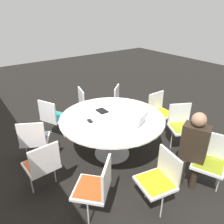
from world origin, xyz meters
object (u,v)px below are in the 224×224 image
Objects in this scene: chair_5 at (53,115)px; chair_9 at (160,177)px; laptop at (139,122)px; spiral_notebook at (102,111)px; cell_phone at (90,121)px; chair_2 at (160,110)px; chair_8 at (96,185)px; chair_7 at (42,163)px; chair_4 at (87,103)px; chair_0 at (210,158)px; chair_6 at (34,138)px; chair_1 at (181,123)px; chair_3 at (122,101)px; person_0 at (194,145)px.

chair_9 is (-2.46, -0.44, 0.00)m from chair_5.
laptop is (-1.63, -0.82, 0.32)m from chair_5.
cell_phone is at bearing 117.58° from spiral_notebook.
chair_2 and chair_8 have the same top height.
chair_7 is 1.00× the size of chair_9.
chair_5 reaches higher than spiral_notebook.
cell_phone is at bearing 19.80° from chair_8.
chair_4 is 1.37m from cell_phone.
chair_5 is at bearing 12.98° from cell_phone.
chair_8 is 1.55m from spiral_notebook.
chair_0 and chair_4 have the same top height.
chair_9 reaches higher than cell_phone.
chair_8 is at bearing 23.75° from chair_2.
laptop is (-1.03, -1.39, 0.32)m from chair_6.
chair_6 is at bearing -49.34° from chair_4.
spiral_notebook is (0.44, -1.30, 0.27)m from chair_7.
chair_4 and chair_8 have the same top height.
chair_3 is at bearing -52.68° from chair_1.
chair_4 and chair_5 have the same top height.
chair_1 is at bearing -124.86° from spiral_notebook.
chair_7 is at bearing -15.82° from chair_3.
laptop is at bearing 22.91° from chair_1.
chair_8 reaches higher than spiral_notebook.
chair_5 is 4.01× the size of spiral_notebook.
chair_2 is 1.71m from cell_phone.
person_0 is at bearing -55.58° from chair_8.
chair_1 and chair_9 have the same top height.
chair_4 is at bearing 73.44° from chair_5.
spiral_notebook is (-0.27, -1.18, 0.27)m from chair_6.
chair_4 is 2.12m from chair_7.
chair_5 is 2.70m from person_0.
laptop is at bearing -15.49° from chair_7.
chair_0 is at bearing 93.50° from laptop.
cell_phone is (-1.06, -0.24, 0.26)m from chair_5.
chair_7 is (-1.31, 0.69, 0.00)m from chair_5.
chair_6 is 2.24× the size of laptop.
chair_9 is 4.01× the size of spiral_notebook.
chair_1 reaches higher than cell_phone.
chair_3 is at bearing 75.31° from chair_4.
chair_3 is at bearing -29.17° from chair_0.
chair_2 and chair_4 have the same top height.
chair_3 is 2.63m from chair_8.
person_0 reaches higher than chair_4.
person_0 is at bearing -76.27° from chair_9.
cell_phone is at bearing 10.35° from person_0.
person_0 is at bearing -18.61° from chair_6.
spiral_notebook is at bearing -1.05° from chair_0.
chair_6 is at bearing -59.71° from laptop.
chair_1 is (0.91, -0.50, 0.00)m from chair_0.
chair_2 is (0.65, -0.12, 0.00)m from chair_1.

